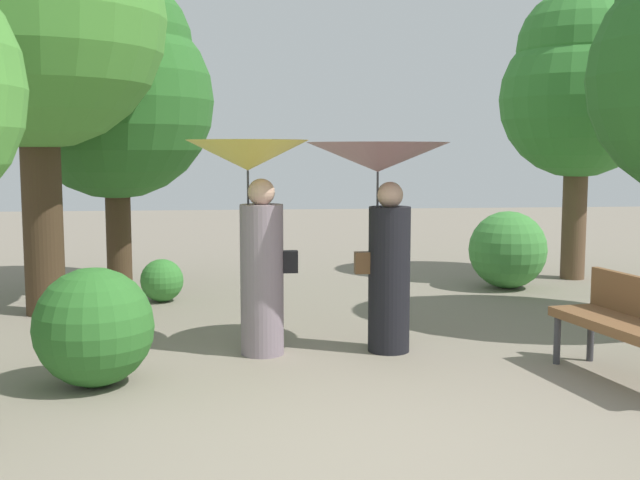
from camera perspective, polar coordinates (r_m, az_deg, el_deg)
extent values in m
plane|color=gray|center=(5.13, 3.56, -14.74)|extent=(40.00, 40.00, 0.00)
cylinder|color=gray|center=(7.16, -4.23, -2.90)|extent=(0.39, 0.39, 1.37)
sphere|color=tan|center=(7.07, -4.29, 3.48)|extent=(0.25, 0.25, 0.25)
cylinder|color=#333338|center=(7.08, -5.23, 1.89)|extent=(0.02, 0.02, 0.78)
cone|color=#D8C64C|center=(7.06, -5.27, 6.15)|extent=(1.10, 1.10, 0.27)
cube|color=black|center=(7.15, -2.19, -1.58)|extent=(0.14, 0.10, 0.20)
cylinder|color=black|center=(7.27, 5.04, -2.87)|extent=(0.38, 0.38, 1.35)
sphere|color=tan|center=(7.19, 5.10, 3.28)|extent=(0.24, 0.24, 0.24)
cylinder|color=#333338|center=(7.18, 4.18, 1.83)|extent=(0.02, 0.02, 0.78)
cone|color=gray|center=(7.16, 4.22, 6.02)|extent=(1.30, 1.30, 0.27)
cube|color=brown|center=(7.21, 3.08, -1.66)|extent=(0.14, 0.10, 0.20)
cylinder|color=#38383D|center=(7.21, 16.83, -6.90)|extent=(0.06, 0.06, 0.44)
cylinder|color=#38383D|center=(7.40, 19.04, -6.63)|extent=(0.06, 0.06, 0.44)
cube|color=brown|center=(6.72, 21.28, -5.93)|extent=(0.71, 1.56, 0.08)
cylinder|color=brown|center=(11.89, 18.10, 5.53)|extent=(0.34, 0.34, 3.43)
sphere|color=#387F33|center=(11.91, 18.25, 9.66)|extent=(2.22, 2.22, 2.22)
sphere|color=#387F33|center=(11.97, 18.37, 12.95)|extent=(1.78, 1.78, 1.78)
cylinder|color=#42301E|center=(9.37, -19.73, 8.24)|extent=(0.44, 0.44, 4.40)
sphere|color=#4C9338|center=(9.47, -19.99, 14.90)|extent=(2.87, 2.87, 2.87)
cylinder|color=#42301E|center=(10.93, -14.53, 5.37)|extent=(0.34, 0.34, 3.35)
sphere|color=#2D6B28|center=(10.95, -14.66, 9.76)|extent=(2.62, 2.62, 2.62)
sphere|color=#2D6B28|center=(11.01, -14.76, 13.24)|extent=(2.09, 2.09, 2.09)
sphere|color=#387F33|center=(9.87, -11.40, -2.89)|extent=(0.53, 0.53, 0.53)
sphere|color=#428C3D|center=(10.89, 13.47, -0.69)|extent=(1.05, 1.05, 1.05)
sphere|color=#2D6B28|center=(6.47, -16.09, -6.09)|extent=(0.95, 0.95, 0.95)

